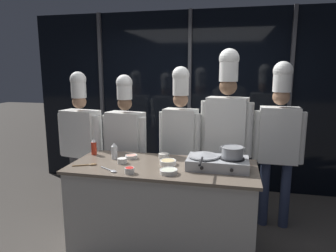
{
  "coord_description": "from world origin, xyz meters",
  "views": [
    {
      "loc": [
        0.66,
        -2.76,
        1.83
      ],
      "look_at": [
        0.0,
        0.25,
        1.25
      ],
      "focal_mm": 32.0,
      "sensor_mm": 36.0,
      "label": 1
    }
  ],
  "objects_px": {
    "prep_bowl_bean_sprouts": "(169,171)",
    "portable_stove": "(218,163)",
    "squeeze_bottle_chili": "(94,147)",
    "chef_line": "(180,132)",
    "frying_pan": "(204,155)",
    "stock_pot": "(232,152)",
    "squeeze_bottle_clear": "(114,151)",
    "serving_spoon_slotted": "(111,170)",
    "chef_sous": "(126,138)",
    "chef_head": "(81,135)",
    "prep_bowl_onion": "(164,155)",
    "chef_apprentice": "(279,134)",
    "serving_spoon_solid": "(89,165)",
    "prep_bowl_ginger": "(168,162)",
    "prep_bowl_rice": "(122,160)",
    "chef_pastry": "(227,126)",
    "prep_bowl_bell_pepper": "(130,170)",
    "prep_bowl_shrimp": "(131,156)"
  },
  "relations": [
    {
      "from": "frying_pan",
      "to": "prep_bowl_rice",
      "type": "distance_m",
      "value": 0.82
    },
    {
      "from": "chef_sous",
      "to": "prep_bowl_ginger",
      "type": "bearing_deg",
      "value": 148.3
    },
    {
      "from": "prep_bowl_ginger",
      "to": "prep_bowl_bell_pepper",
      "type": "relative_size",
      "value": 1.81
    },
    {
      "from": "portable_stove",
      "to": "chef_line",
      "type": "distance_m",
      "value": 0.87
    },
    {
      "from": "stock_pot",
      "to": "chef_apprentice",
      "type": "xyz_separation_m",
      "value": [
        0.51,
        0.72,
        0.04
      ]
    },
    {
      "from": "frying_pan",
      "to": "squeeze_bottle_clear",
      "type": "height_order",
      "value": "squeeze_bottle_clear"
    },
    {
      "from": "chef_head",
      "to": "portable_stove",
      "type": "bearing_deg",
      "value": 170.68
    },
    {
      "from": "chef_sous",
      "to": "chef_line",
      "type": "distance_m",
      "value": 0.68
    },
    {
      "from": "squeeze_bottle_chili",
      "to": "squeeze_bottle_clear",
      "type": "height_order",
      "value": "squeeze_bottle_chili"
    },
    {
      "from": "prep_bowl_ginger",
      "to": "prep_bowl_bean_sprouts",
      "type": "height_order",
      "value": "prep_bowl_ginger"
    },
    {
      "from": "squeeze_bottle_clear",
      "to": "prep_bowl_bell_pepper",
      "type": "distance_m",
      "value": 0.51
    },
    {
      "from": "squeeze_bottle_clear",
      "to": "prep_bowl_shrimp",
      "type": "distance_m",
      "value": 0.19
    },
    {
      "from": "stock_pot",
      "to": "squeeze_bottle_clear",
      "type": "relative_size",
      "value": 1.33
    },
    {
      "from": "prep_bowl_bell_pepper",
      "to": "chef_sous",
      "type": "height_order",
      "value": "chef_sous"
    },
    {
      "from": "portable_stove",
      "to": "prep_bowl_bean_sprouts",
      "type": "bearing_deg",
      "value": -149.58
    },
    {
      "from": "prep_bowl_shrimp",
      "to": "chef_sous",
      "type": "height_order",
      "value": "chef_sous"
    },
    {
      "from": "squeeze_bottle_clear",
      "to": "prep_bowl_shrimp",
      "type": "bearing_deg",
      "value": 15.33
    },
    {
      "from": "prep_bowl_bean_sprouts",
      "to": "chef_sous",
      "type": "distance_m",
      "value": 1.15
    },
    {
      "from": "prep_bowl_rice",
      "to": "prep_bowl_onion",
      "type": "bearing_deg",
      "value": 37.28
    },
    {
      "from": "prep_bowl_rice",
      "to": "prep_bowl_bean_sprouts",
      "type": "height_order",
      "value": "prep_bowl_rice"
    },
    {
      "from": "chef_head",
      "to": "squeeze_bottle_chili",
      "type": "bearing_deg",
      "value": 141.91
    },
    {
      "from": "frying_pan",
      "to": "stock_pot",
      "type": "relative_size",
      "value": 2.23
    },
    {
      "from": "frying_pan",
      "to": "chef_line",
      "type": "distance_m",
      "value": 0.8
    },
    {
      "from": "stock_pot",
      "to": "squeeze_bottle_clear",
      "type": "distance_m",
      "value": 1.23
    },
    {
      "from": "portable_stove",
      "to": "chef_sous",
      "type": "bearing_deg",
      "value": 151.6
    },
    {
      "from": "prep_bowl_bean_sprouts",
      "to": "chef_head",
      "type": "height_order",
      "value": "chef_head"
    },
    {
      "from": "prep_bowl_rice",
      "to": "prep_bowl_ginger",
      "type": "relative_size",
      "value": 0.59
    },
    {
      "from": "prep_bowl_bean_sprouts",
      "to": "chef_head",
      "type": "xyz_separation_m",
      "value": [
        -1.34,
        0.88,
        0.08
      ]
    },
    {
      "from": "squeeze_bottle_clear",
      "to": "prep_bowl_bean_sprouts",
      "type": "xyz_separation_m",
      "value": [
        0.66,
        -0.33,
        -0.06
      ]
    },
    {
      "from": "chef_sous",
      "to": "chef_apprentice",
      "type": "relative_size",
      "value": 0.92
    },
    {
      "from": "squeeze_bottle_clear",
      "to": "serving_spoon_slotted",
      "type": "xyz_separation_m",
      "value": [
        0.13,
        -0.38,
        -0.08
      ]
    },
    {
      "from": "squeeze_bottle_chili",
      "to": "chef_line",
      "type": "distance_m",
      "value": 1.03
    },
    {
      "from": "chef_pastry",
      "to": "prep_bowl_rice",
      "type": "bearing_deg",
      "value": 46.91
    },
    {
      "from": "prep_bowl_onion",
      "to": "serving_spoon_solid",
      "type": "xyz_separation_m",
      "value": [
        -0.66,
        -0.41,
        -0.02
      ]
    },
    {
      "from": "chef_line",
      "to": "prep_bowl_rice",
      "type": "bearing_deg",
      "value": 67.85
    },
    {
      "from": "chef_line",
      "to": "frying_pan",
      "type": "bearing_deg",
      "value": 125.65
    },
    {
      "from": "chef_apprentice",
      "to": "frying_pan",
      "type": "bearing_deg",
      "value": 44.57
    },
    {
      "from": "chef_line",
      "to": "squeeze_bottle_chili",
      "type": "bearing_deg",
      "value": 39.98
    },
    {
      "from": "chef_head",
      "to": "prep_bowl_bell_pepper",
      "type": "bearing_deg",
      "value": 146.53
    },
    {
      "from": "stock_pot",
      "to": "portable_stove",
      "type": "bearing_deg",
      "value": -179.91
    },
    {
      "from": "prep_bowl_onion",
      "to": "frying_pan",
      "type": "bearing_deg",
      "value": -27.42
    },
    {
      "from": "prep_bowl_ginger",
      "to": "prep_bowl_bean_sprouts",
      "type": "distance_m",
      "value": 0.27
    },
    {
      "from": "prep_bowl_rice",
      "to": "prep_bowl_onion",
      "type": "distance_m",
      "value": 0.46
    },
    {
      "from": "prep_bowl_bean_sprouts",
      "to": "portable_stove",
      "type": "bearing_deg",
      "value": 30.42
    },
    {
      "from": "frying_pan",
      "to": "chef_pastry",
      "type": "height_order",
      "value": "chef_pastry"
    },
    {
      "from": "frying_pan",
      "to": "squeeze_bottle_chili",
      "type": "distance_m",
      "value": 1.25
    },
    {
      "from": "prep_bowl_rice",
      "to": "prep_bowl_bell_pepper",
      "type": "distance_m",
      "value": 0.32
    },
    {
      "from": "prep_bowl_rice",
      "to": "serving_spoon_solid",
      "type": "distance_m",
      "value": 0.32
    },
    {
      "from": "prep_bowl_bean_sprouts",
      "to": "chef_sous",
      "type": "relative_size",
      "value": 0.09
    },
    {
      "from": "chef_sous",
      "to": "chef_head",
      "type": "bearing_deg",
      "value": 10.76
    }
  ]
}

